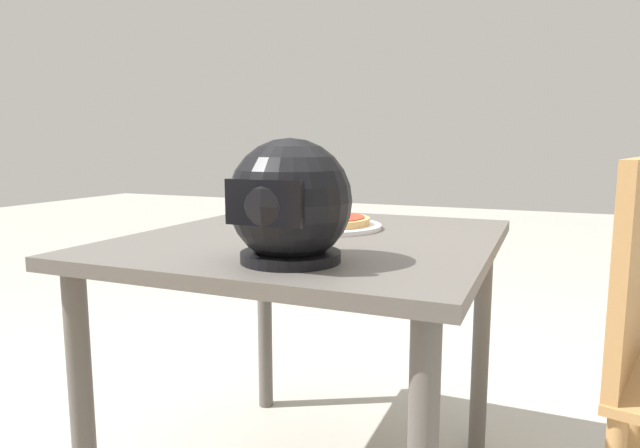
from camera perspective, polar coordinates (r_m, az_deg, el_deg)
The scene contains 4 objects.
dining_table at distance 1.37m, azimuth -0.60°, elevation -4.99°, with size 0.85×0.93×0.70m.
pizza_plate at distance 1.46m, azimuth 0.56°, elevation -0.23°, with size 0.30×0.30×0.01m, color white.
pizza at distance 1.46m, azimuth 0.47°, elevation 0.46°, with size 0.24×0.24×0.05m.
motorcycle_helmet at distance 1.03m, azimuth -3.14°, elevation 2.12°, with size 0.23×0.23×0.23m.
Camera 1 is at (-0.53, 1.23, 0.93)m, focal length 30.76 mm.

